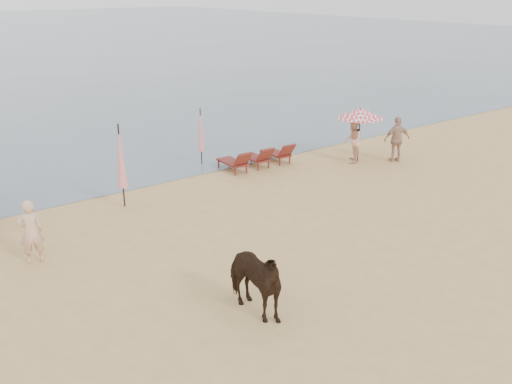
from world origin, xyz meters
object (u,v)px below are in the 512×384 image
at_px(beachgoer_right_a, 353,141).
at_px(beachgoer_right_b, 397,139).
at_px(cow, 252,280).
at_px(umbrella_closed_left, 121,156).
at_px(beachgoer_left, 31,232).
at_px(umbrella_closed_right, 201,130).
at_px(umbrella_open_right, 360,113).
at_px(lounger_cluster_right, 258,157).

distance_m(beachgoer_right_a, beachgoer_right_b, 1.70).
bearing_deg(cow, umbrella_closed_left, 83.60).
bearing_deg(umbrella_closed_left, beachgoer_left, -147.28).
relative_size(umbrella_closed_left, umbrella_closed_right, 1.20).
bearing_deg(umbrella_closed_right, umbrella_open_right, -32.77).
relative_size(umbrella_closed_right, beachgoer_left, 1.33).
bearing_deg(beachgoer_right_a, umbrella_closed_right, -76.10).
distance_m(umbrella_closed_right, cow, 10.53).
relative_size(beachgoer_right_a, beachgoer_right_b, 0.98).
height_order(beachgoer_left, beachgoer_right_a, beachgoer_right_a).
bearing_deg(beachgoer_left, beachgoer_right_b, -169.64).
xyz_separation_m(lounger_cluster_right, cow, (-6.10, -7.95, 0.39)).
bearing_deg(lounger_cluster_right, umbrella_closed_right, 136.08).
height_order(umbrella_closed_left, umbrella_closed_right, umbrella_closed_left).
relative_size(umbrella_closed_right, cow, 1.15).
distance_m(umbrella_closed_left, beachgoer_left, 4.04).
distance_m(lounger_cluster_right, beachgoer_right_a, 3.65).
xyz_separation_m(umbrella_open_right, beachgoer_right_a, (-0.27, 0.05, -1.03)).
bearing_deg(lounger_cluster_right, beachgoer_right_b, -27.56).
bearing_deg(cow, beachgoer_left, 116.83).
relative_size(cow, beachgoer_right_a, 1.09).
distance_m(umbrella_open_right, beachgoer_right_b, 1.77).
xyz_separation_m(lounger_cluster_right, umbrella_closed_left, (-5.64, -0.74, 1.19)).
height_order(umbrella_open_right, umbrella_closed_right, umbrella_closed_right).
xyz_separation_m(lounger_cluster_right, umbrella_open_right, (3.50, -1.71, 1.49)).
height_order(lounger_cluster_right, cow, cow).
bearing_deg(umbrella_open_right, umbrella_closed_left, 157.94).
distance_m(umbrella_open_right, umbrella_closed_left, 9.20).
distance_m(umbrella_open_right, umbrella_closed_right, 5.97).
height_order(umbrella_closed_right, beachgoer_right_a, umbrella_closed_right).
distance_m(umbrella_closed_right, beachgoer_left, 8.69).
relative_size(beachgoer_left, beachgoer_right_a, 0.95).
xyz_separation_m(lounger_cluster_right, beachgoer_right_b, (4.67, -2.56, 0.47)).
bearing_deg(umbrella_closed_right, umbrella_closed_left, -151.49).
relative_size(cow, beachgoer_right_b, 1.07).
relative_size(lounger_cluster_right, umbrella_open_right, 1.25).
bearing_deg(umbrella_closed_left, beachgoer_right_a, -5.90).
xyz_separation_m(umbrella_open_right, umbrella_closed_left, (-9.14, 0.97, -0.29)).
height_order(umbrella_open_right, cow, umbrella_open_right).
bearing_deg(umbrella_closed_right, lounger_cluster_right, -45.14).
height_order(lounger_cluster_right, umbrella_closed_right, umbrella_closed_right).
bearing_deg(lounger_cluster_right, cow, -126.26).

